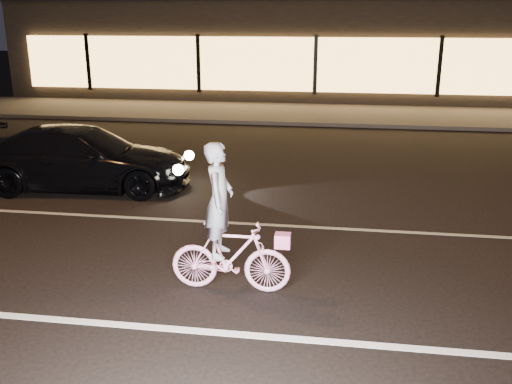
# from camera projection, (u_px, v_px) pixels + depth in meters

# --- Properties ---
(ground) EXTENTS (90.00, 90.00, 0.00)m
(ground) POSITION_uv_depth(u_px,v_px,m) (258.00, 277.00, 7.84)
(ground) COLOR black
(ground) RESTS_ON ground
(lane_stripe_near) EXTENTS (60.00, 0.12, 0.01)m
(lane_stripe_near) POSITION_uv_depth(u_px,v_px,m) (239.00, 334.00, 6.42)
(lane_stripe_near) COLOR silver
(lane_stripe_near) RESTS_ON ground
(lane_stripe_far) EXTENTS (60.00, 0.10, 0.01)m
(lane_stripe_far) POSITION_uv_depth(u_px,v_px,m) (275.00, 225.00, 9.72)
(lane_stripe_far) COLOR gray
(lane_stripe_far) RESTS_ON ground
(sidewalk) EXTENTS (30.00, 4.00, 0.12)m
(sidewalk) POSITION_uv_depth(u_px,v_px,m) (311.00, 114.00, 20.08)
(sidewalk) COLOR #383533
(sidewalk) RESTS_ON ground
(storefront) EXTENTS (25.40, 8.42, 4.20)m
(storefront) POSITION_uv_depth(u_px,v_px,m) (320.00, 44.00, 25.08)
(storefront) COLOR black
(storefront) RESTS_ON ground
(cyclist) EXTENTS (1.57, 0.54, 1.97)m
(cyclist) POSITION_uv_depth(u_px,v_px,m) (227.00, 240.00, 7.26)
(cyclist) COLOR #FF48A6
(cyclist) RESTS_ON ground
(sedan) EXTENTS (4.50, 2.12, 1.27)m
(sedan) POSITION_uv_depth(u_px,v_px,m) (83.00, 158.00, 11.63)
(sedan) COLOR black
(sedan) RESTS_ON ground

